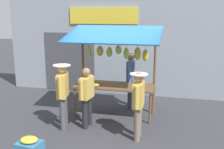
{
  "coord_description": "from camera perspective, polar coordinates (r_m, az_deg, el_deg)",
  "views": [
    {
      "loc": [
        -1.65,
        7.04,
        2.83
      ],
      "look_at": [
        0.0,
        0.3,
        1.25
      ],
      "focal_mm": 43.16,
      "sensor_mm": 36.0,
      "label": 1
    }
  ],
  "objects": [
    {
      "name": "ground_plane",
      "position": [
        7.76,
        0.53,
        -8.55
      ],
      "size": [
        40.0,
        40.0,
        0.0
      ],
      "primitive_type": "plane",
      "color": "#38383D"
    },
    {
      "name": "street_backdrop",
      "position": [
        9.46,
        3.3,
        5.94
      ],
      "size": [
        9.0,
        0.3,
        3.4
      ],
      "color": "#8C939E",
      "rests_on": "ground"
    },
    {
      "name": "market_stall",
      "position": [
        7.39,
        0.82,
        2.98
      ],
      "size": [
        2.5,
        1.46,
        2.5
      ],
      "color": "brown",
      "rests_on": "ground"
    },
    {
      "name": "vendor_with_sunhat",
      "position": [
        8.11,
        3.96,
        -0.18
      ],
      "size": [
        0.44,
        0.71,
        1.7
      ],
      "rotation": [
        0.0,
        0.0,
        1.66
      ],
      "color": "navy",
      "rests_on": "ground"
    },
    {
      "name": "shopper_in_grey_tee",
      "position": [
        6.09,
        5.59,
        -5.51
      ],
      "size": [
        0.41,
        0.68,
        1.57
      ],
      "rotation": [
        0.0,
        0.0,
        -1.56
      ],
      "color": "#726656",
      "rests_on": "ground"
    },
    {
      "name": "shopper_in_striped_shirt",
      "position": [
        6.74,
        -5.39,
        -4.08
      ],
      "size": [
        0.27,
        0.67,
        1.54
      ],
      "rotation": [
        0.0,
        0.0,
        -1.68
      ],
      "color": "#232328",
      "rests_on": "ground"
    },
    {
      "name": "shopper_with_shopping_bag",
      "position": [
        6.72,
        -10.39,
        -3.36
      ],
      "size": [
        0.43,
        0.69,
        1.65
      ],
      "rotation": [
        0.0,
        0.0,
        -1.35
      ],
      "color": "#4C4C51",
      "rests_on": "ground"
    },
    {
      "name": "produce_crate_near",
      "position": [
        5.81,
        -17.05,
        -14.67
      ],
      "size": [
        0.51,
        0.45,
        0.44
      ],
      "color": "teal",
      "rests_on": "ground"
    }
  ]
}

